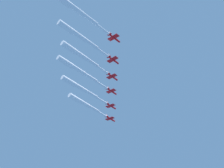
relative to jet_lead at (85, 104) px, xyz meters
The scene contains 6 objects.
jet_lead is the anchor object (origin of this frame).
jet_port_inner 17.09m from the jet_lead, 65.62° to the right, with size 19.05×48.09×4.27m.
jet_starboard_inner 33.63m from the jet_lead, 63.21° to the right, with size 19.21×50.39×4.30m.
jet_port_mid 46.90m from the jet_lead, 58.70° to the right, with size 17.68×45.98×4.31m.
jet_starboard_mid 62.27m from the jet_lead, 58.85° to the right, with size 18.21×46.37×4.21m.
jet_port_outer 78.27m from the jet_lead, 59.20° to the right, with size 18.72×47.94×4.33m.
Camera 1 is at (80.81, -137.12, 45.33)m, focal length 52.36 mm.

